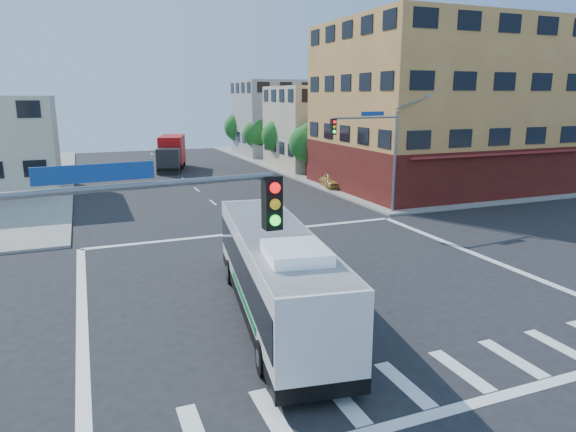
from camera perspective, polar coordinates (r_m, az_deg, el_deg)
name	(u,v)px	position (r m, az deg, el deg)	size (l,w,h in m)	color
ground	(317,285)	(22.43, 3.29, -7.70)	(120.00, 120.00, 0.00)	black
sidewalk_ne	(448,158)	(70.03, 17.39, 6.14)	(50.00, 50.00, 0.15)	gray
corner_building_ne	(437,120)	(47.35, 16.18, 10.17)	(18.10, 15.44, 14.00)	#C99148
building_east_near	(327,127)	(59.04, 4.39, 9.81)	(12.06, 10.06, 9.00)	#C3B895
building_east_far	(283,118)	(71.83, -0.60, 10.85)	(12.06, 10.06, 10.00)	#969792
signal_mast_ne	(375,142)	(34.75, 9.65, 8.07)	(7.91, 1.13, 8.07)	slate
signal_mast_sw	(86,291)	(8.85, -21.51, -7.74)	(7.91, 1.01, 8.07)	slate
street_tree_a	(308,141)	(51.48, 2.23, 8.32)	(3.60, 3.60, 5.53)	#341F13
street_tree_b	(279,134)	(58.85, -0.97, 9.10)	(3.80, 3.80, 5.79)	#341F13
street_tree_c	(257,132)	(66.39, -3.46, 9.30)	(3.40, 3.40, 5.29)	#341F13
street_tree_d	(239,125)	(73.99, -5.45, 9.99)	(4.00, 4.00, 6.03)	#341F13
transit_bus	(276,272)	(18.76, -1.37, -6.22)	(4.37, 12.38, 3.59)	black
box_truck	(171,154)	(58.21, -12.82, 6.77)	(4.38, 8.42, 3.64)	black
parked_car	(332,180)	(45.66, 4.94, 3.98)	(1.64, 4.08, 1.39)	#B38839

